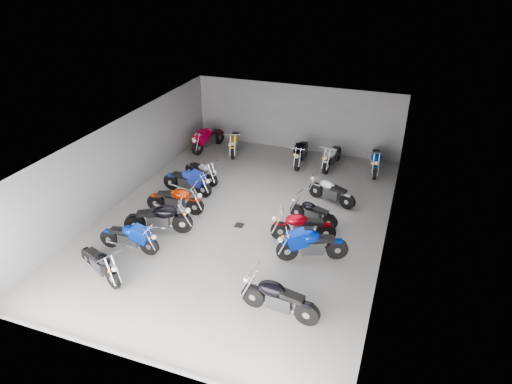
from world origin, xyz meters
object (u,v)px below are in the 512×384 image
Objects in this scene: motorcycle_left_e at (188,181)px; motorcycle_right_f at (331,191)px; motorcycle_right_c at (311,245)px; motorcycle_back_d at (301,152)px; motorcycle_back_e at (332,156)px; motorcycle_left_d at (176,200)px; drain_grate at (239,225)px; motorcycle_back_a at (208,138)px; motorcycle_left_f at (202,171)px; motorcycle_left_c at (159,219)px; motorcycle_right_a at (279,298)px; motorcycle_right_d at (302,227)px; motorcycle_left_a at (100,263)px; motorcycle_right_e at (313,213)px; motorcycle_back_b at (234,142)px; motorcycle_back_f at (376,161)px; motorcycle_left_b at (129,237)px.

motorcycle_left_e is 5.69m from motorcycle_right_f.
motorcycle_back_d is (-2.17, 6.99, 0.00)m from motorcycle_right_c.
motorcycle_left_d is at bearing 58.87° from motorcycle_back_e.
motorcycle_back_e reaches higher than motorcycle_right_f.
motorcycle_back_a is at bearing 123.87° from drain_grate.
motorcycle_left_c is at bearing 28.05° from motorcycle_left_f.
motorcycle_right_a is (5.49, -5.38, 0.01)m from motorcycle_left_e.
motorcycle_left_a is at bearing 111.19° from motorcycle_right_d.
motorcycle_right_d is (-0.31, 3.68, -0.01)m from motorcycle_right_a.
drain_grate is 0.17× the size of motorcycle_left_f.
motorcycle_left_a is 0.85× the size of motorcycle_back_d.
drain_grate is 3.90m from motorcycle_right_f.
motorcycle_back_d is at bearing -1.22° from motorcycle_right_d.
motorcycle_left_e is at bearing 47.77° from motorcycle_back_d.
motorcycle_right_c reaches higher than motorcycle_left_e.
motorcycle_left_d is 4.89m from motorcycle_right_d.
motorcycle_left_e is at bearing 151.02° from drain_grate.
motorcycle_right_e is 0.78× the size of motorcycle_back_a.
motorcycle_left_a is 0.88× the size of motorcycle_back_e.
motorcycle_right_d is 0.93× the size of motorcycle_back_d.
motorcycle_left_a is (-2.82, -4.09, 0.50)m from drain_grate.
motorcycle_right_e is (5.26, -0.56, -0.08)m from motorcycle_left_e.
drain_grate is 6.35m from motorcycle_back_e.
motorcycle_back_d is (3.25, 5.85, 0.02)m from motorcycle_left_d.
motorcycle_left_e reaches higher than drain_grate.
motorcycle_right_e is 7.12m from motorcycle_back_b.
motorcycle_right_d is at bearing 80.39° from motorcycle_left_d.
motorcycle_left_f is at bearing 46.04° from motorcycle_right_a.
motorcycle_back_a reaches higher than motorcycle_back_d.
motorcycle_back_d is at bearing 9.63° from motorcycle_back_e.
motorcycle_left_a reaches higher than motorcycle_right_e.
motorcycle_back_d is at bearing -168.30° from motorcycle_back_a.
motorcycle_back_b is at bearing 14.97° from motorcycle_right_c.
motorcycle_right_c is 9.86m from motorcycle_back_a.
motorcycle_back_e is (4.95, 4.39, -0.00)m from motorcycle_left_e.
motorcycle_left_f is 3.32m from motorcycle_back_b.
motorcycle_back_e is at bearing -167.53° from motorcycle_back_a.
motorcycle_right_c is at bearing 1.38° from motorcycle_right_a.
motorcycle_left_e is 1.22× the size of motorcycle_left_f.
motorcycle_left_a is 0.88× the size of motorcycle_back_f.
motorcycle_left_c is at bearing 88.16° from motorcycle_right_d.
motorcycle_back_f reaches higher than motorcycle_left_e.
motorcycle_back_b is at bearing -5.05° from motorcycle_back_d.
motorcycle_left_c is 1.04× the size of motorcycle_right_c.
motorcycle_left_b is 0.95× the size of motorcycle_left_e.
motorcycle_left_d is 1.00× the size of motorcycle_back_e.
drain_grate is 2.40m from motorcycle_right_d.
motorcycle_back_a is at bearing 40.50° from motorcycle_right_a.
motorcycle_right_f is (5.27, 2.70, -0.04)m from motorcycle_left_d.
motorcycle_right_c is at bearing 104.37° from motorcycle_back_d.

